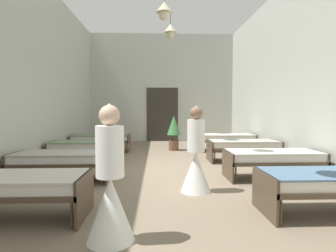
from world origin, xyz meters
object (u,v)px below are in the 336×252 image
(bed_right_row_3, at_px, (226,138))
(nurse_near_aisle, at_px, (196,161))
(bed_right_row_1, at_px, (273,157))
(bed_left_row_0, at_px, (12,185))
(bed_right_row_0, at_px, (332,182))
(bed_right_row_2, at_px, (243,145))
(nurse_mid_aisle, at_px, (110,193))
(bed_left_row_3, at_px, (101,139))
(bed_left_row_1, at_px, (63,159))
(potted_plant, at_px, (174,130))
(bed_left_row_2, at_px, (87,146))

(bed_right_row_3, xyz_separation_m, nurse_near_aisle, (-1.71, -4.63, 0.09))
(bed_right_row_1, bearing_deg, bed_left_row_0, -155.94)
(bed_left_row_0, height_order, bed_right_row_3, same)
(bed_right_row_0, xyz_separation_m, bed_right_row_2, (0.00, 3.80, 0.00))
(bed_right_row_0, xyz_separation_m, nurse_near_aisle, (-1.71, 1.07, 0.09))
(nurse_near_aisle, height_order, nurse_mid_aisle, same)
(bed_left_row_3, bearing_deg, bed_right_row_2, -24.06)
(bed_right_row_0, relative_size, bed_right_row_1, 1.00)
(bed_left_row_3, bearing_deg, nurse_near_aisle, -61.17)
(bed_left_row_1, relative_size, nurse_mid_aisle, 1.28)
(bed_left_row_0, xyz_separation_m, bed_right_row_2, (4.26, 3.80, 0.00))
(bed_left_row_0, height_order, bed_left_row_1, same)
(nurse_near_aisle, bearing_deg, bed_right_row_3, 86.72)
(bed_right_row_2, bearing_deg, potted_plant, 130.12)
(bed_right_row_1, relative_size, nurse_mid_aisle, 1.28)
(bed_right_row_2, height_order, bed_left_row_3, same)
(potted_plant, bearing_deg, bed_right_row_0, -73.20)
(bed_left_row_3, bearing_deg, bed_left_row_2, -90.00)
(bed_left_row_0, relative_size, bed_right_row_1, 1.00)
(bed_right_row_2, height_order, nurse_near_aisle, nurse_near_aisle)
(bed_left_row_2, distance_m, nurse_near_aisle, 3.74)
(bed_left_row_0, distance_m, bed_right_row_2, 5.70)
(bed_right_row_1, bearing_deg, bed_right_row_2, 90.00)
(bed_left_row_0, xyz_separation_m, bed_left_row_2, (0.00, 3.80, 0.00))
(bed_right_row_0, distance_m, bed_right_row_1, 1.90)
(bed_left_row_1, relative_size, bed_right_row_3, 1.00)
(bed_left_row_0, xyz_separation_m, bed_left_row_3, (0.00, 5.70, 0.00))
(bed_left_row_1, distance_m, bed_left_row_2, 1.90)
(potted_plant, bearing_deg, bed_left_row_3, -174.85)
(bed_left_row_0, relative_size, nurse_near_aisle, 1.28)
(bed_right_row_2, height_order, potted_plant, potted_plant)
(bed_right_row_0, xyz_separation_m, nurse_mid_aisle, (-2.88, -0.65, 0.09))
(bed_left_row_1, bearing_deg, bed_left_row_3, 90.00)
(bed_right_row_1, distance_m, potted_plant, 4.41)
(nurse_mid_aisle, bearing_deg, bed_right_row_2, -164.52)
(bed_left_row_2, height_order, potted_plant, potted_plant)
(bed_left_row_2, bearing_deg, bed_right_row_3, 24.06)
(bed_right_row_0, xyz_separation_m, bed_left_row_1, (-4.26, 1.90, 0.00))
(bed_left_row_1, relative_size, bed_left_row_2, 1.00)
(bed_left_row_1, bearing_deg, bed_left_row_0, -90.00)
(bed_right_row_0, distance_m, nurse_near_aisle, 2.02)
(bed_left_row_0, distance_m, bed_left_row_3, 5.70)
(bed_left_row_0, bearing_deg, bed_right_row_0, 0.00)
(nurse_near_aisle, relative_size, nurse_mid_aisle, 1.00)
(potted_plant, bearing_deg, bed_right_row_2, -49.88)
(bed_right_row_1, bearing_deg, bed_right_row_0, -90.00)
(bed_right_row_0, relative_size, nurse_near_aisle, 1.28)
(bed_right_row_1, xyz_separation_m, bed_left_row_3, (-4.26, 3.80, 0.00))
(bed_left_row_2, height_order, bed_right_row_2, same)
(bed_left_row_0, bearing_deg, bed_right_row_2, 41.77)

